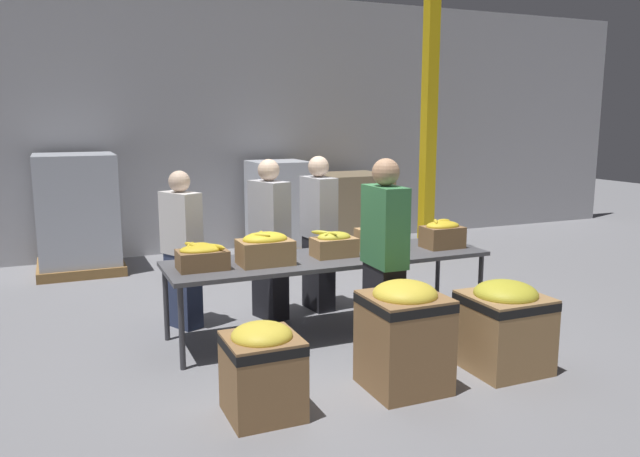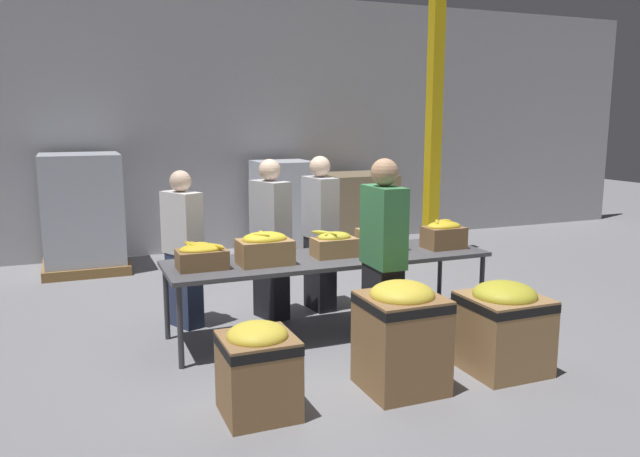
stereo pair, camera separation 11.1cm
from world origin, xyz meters
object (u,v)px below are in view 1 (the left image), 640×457
object	(u,v)px
banana_box_1	(265,248)
volunteer_2	(319,234)
banana_box_4	(442,234)
volunteer_1	(182,250)
pallet_stack_1	(351,212)
banana_box_3	(380,236)
volunteer_0	(270,241)
sorting_table	(329,261)
donation_bin_2	(504,323)
pallet_stack_2	(77,214)
pallet_stack_0	(279,208)
banana_box_2	(334,244)
banana_box_0	(202,256)
donation_bin_0	(262,367)
volunteer_3	(384,261)
donation_bin_1	(404,332)
support_pillar	(429,124)

from	to	relation	value
banana_box_1	volunteer_2	xyz separation A→B (m)	(0.88, 0.81, -0.08)
banana_box_4	volunteer_1	distance (m)	2.66
volunteer_2	pallet_stack_1	distance (m)	3.25
banana_box_3	volunteer_0	xyz separation A→B (m)	(-1.00, 0.56, -0.07)
sorting_table	donation_bin_2	size ratio (longest dim) A/B	4.14
volunteer_0	pallet_stack_2	distance (m)	3.45
pallet_stack_0	pallet_stack_1	distance (m)	1.19
banana_box_2	volunteer_1	bearing A→B (deg)	151.03
banana_box_2	banana_box_4	bearing A→B (deg)	-2.82
banana_box_0	pallet_stack_0	distance (m)	4.18
banana_box_3	donation_bin_0	distance (m)	2.38
volunteer_3	banana_box_3	bearing A→B (deg)	-25.41
banana_box_0	volunteer_3	world-z (taller)	volunteer_3
volunteer_3	sorting_table	bearing A→B (deg)	13.05
banana_box_3	volunteer_2	world-z (taller)	volunteer_2
volunteer_0	pallet_stack_1	distance (m)	3.68
banana_box_3	donation_bin_1	size ratio (longest dim) A/B	0.55
banana_box_4	sorting_table	bearing A→B (deg)	176.55
banana_box_1	support_pillar	world-z (taller)	support_pillar
donation_bin_0	pallet_stack_2	size ratio (longest dim) A/B	0.42
banana_box_3	volunteer_0	size ratio (longest dim) A/B	0.28
banana_box_4	pallet_stack_0	size ratio (longest dim) A/B	0.28
banana_box_4	banana_box_2	bearing A→B (deg)	177.18
volunteer_0	volunteer_2	world-z (taller)	volunteer_2
banana_box_1	donation_bin_0	distance (m)	1.54
donation_bin_1	donation_bin_0	bearing A→B (deg)	180.00
volunteer_3	support_pillar	xyz separation A→B (m)	(2.60, 3.38, 1.13)
donation_bin_0	pallet_stack_0	size ratio (longest dim) A/B	0.47
banana_box_3	volunteer_3	bearing A→B (deg)	-116.64
volunteer_3	pallet_stack_2	xyz separation A→B (m)	(-2.32, 4.40, -0.08)
volunteer_1	support_pillar	bearing A→B (deg)	87.92
pallet_stack_0	support_pillar	bearing A→B (deg)	-27.57
donation_bin_2	pallet_stack_1	size ratio (longest dim) A/B	0.63
pallet_stack_0	volunteer_3	bearing A→B (deg)	-97.57
banana_box_0	banana_box_2	distance (m)	1.29
sorting_table	banana_box_3	distance (m)	0.64
volunteer_3	donation_bin_1	bearing A→B (deg)	166.58
sorting_table	donation_bin_2	bearing A→B (deg)	-55.96
volunteer_0	volunteer_3	bearing A→B (deg)	3.40
banana_box_1	pallet_stack_0	world-z (taller)	pallet_stack_0
banana_box_2	banana_box_4	distance (m)	1.21
sorting_table	pallet_stack_1	world-z (taller)	pallet_stack_1
banana_box_0	banana_box_4	xyz separation A→B (m)	(2.50, -0.05, 0.03)
banana_box_0	pallet_stack_0	xyz separation A→B (m)	(2.01, 3.66, -0.17)
banana_box_4	volunteer_0	size ratio (longest dim) A/B	0.24
banana_box_2	volunteer_0	size ratio (longest dim) A/B	0.25
banana_box_2	support_pillar	bearing A→B (deg)	43.67
volunteer_2	pallet_stack_0	size ratio (longest dim) A/B	1.17
banana_box_1	volunteer_2	distance (m)	1.20
banana_box_0	donation_bin_2	size ratio (longest dim) A/B	0.57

